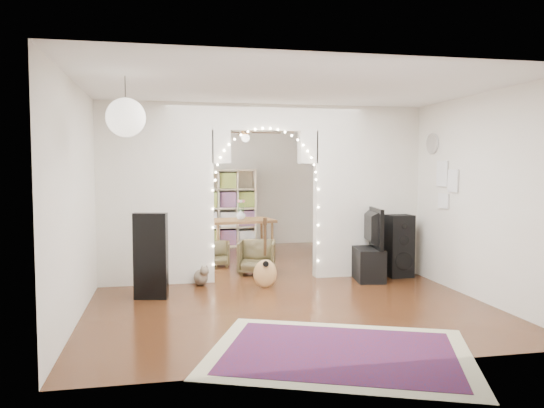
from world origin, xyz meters
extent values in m
plane|color=black|center=(0.00, 0.00, 0.00)|extent=(7.50, 7.50, 0.00)
cube|color=white|center=(0.00, 0.00, 2.70)|extent=(5.00, 7.50, 0.02)
cube|color=silver|center=(0.00, 3.75, 1.35)|extent=(5.00, 0.02, 2.70)
cube|color=silver|center=(0.00, -3.75, 1.35)|extent=(5.00, 0.02, 2.70)
cube|color=silver|center=(-2.50, 0.00, 1.35)|extent=(0.02, 7.50, 2.70)
cube|color=silver|center=(2.50, 0.00, 1.35)|extent=(0.02, 7.50, 2.70)
cube|color=silver|center=(-1.65, 0.00, 1.35)|extent=(1.70, 0.20, 2.70)
cube|color=silver|center=(1.65, 0.00, 1.35)|extent=(1.70, 0.20, 2.70)
cube|color=silver|center=(0.00, 0.00, 2.50)|extent=(1.60, 0.20, 0.40)
cube|color=white|center=(-2.47, 1.80, 1.50)|extent=(0.04, 1.20, 1.40)
cylinder|color=white|center=(2.48, -0.60, 2.10)|extent=(0.03, 0.31, 0.31)
sphere|color=white|center=(-1.90, -2.40, 2.25)|extent=(0.40, 0.40, 0.40)
cube|color=maroon|center=(0.07, -3.40, 0.01)|extent=(2.92, 2.59, 0.02)
cube|color=black|center=(-1.71, -0.94, 0.57)|extent=(0.46, 0.24, 1.14)
ellipsoid|color=tan|center=(-0.12, -0.61, 0.36)|extent=(0.36, 0.24, 0.41)
cube|color=black|center=(-0.12, -0.61, 0.71)|extent=(0.05, 0.04, 0.47)
cube|color=black|center=(-0.12, -0.61, 0.96)|extent=(0.06, 0.04, 0.10)
ellipsoid|color=brown|center=(-1.02, -0.25, 0.12)|extent=(0.31, 0.38, 0.23)
sphere|color=brown|center=(-0.97, -0.38, 0.23)|extent=(0.17, 0.17, 0.14)
cone|color=brown|center=(-1.00, -0.38, 0.30)|extent=(0.04, 0.04, 0.05)
cone|color=brown|center=(-0.94, -0.38, 0.30)|extent=(0.04, 0.04, 0.05)
cylinder|color=brown|center=(-1.07, -0.08, 0.04)|extent=(0.11, 0.22, 0.07)
cube|color=black|center=(2.12, -0.25, 0.49)|extent=(0.40, 0.34, 0.99)
cylinder|color=black|center=(2.13, -0.42, 0.27)|extent=(0.29, 0.03, 0.29)
cylinder|color=black|center=(2.13, -0.42, 0.60)|extent=(0.15, 0.03, 0.15)
cylinder|color=black|center=(2.13, -0.42, 0.82)|extent=(0.09, 0.02, 0.09)
cube|color=black|center=(1.57, -0.25, 0.25)|extent=(0.54, 1.05, 0.50)
imported|color=black|center=(1.57, -0.25, 0.81)|extent=(0.29, 1.08, 0.62)
cube|color=#C5B18F|center=(-0.39, 3.50, 0.85)|extent=(1.69, 0.57, 1.69)
cube|color=brown|center=(-0.12, 1.88, 0.73)|extent=(1.30, 0.95, 0.05)
cylinder|color=brown|center=(-0.59, 1.50, 0.35)|extent=(0.05, 0.05, 0.70)
cylinder|color=brown|center=(0.44, 1.64, 0.35)|extent=(0.05, 0.05, 0.70)
cylinder|color=brown|center=(-0.67, 2.13, 0.35)|extent=(0.05, 0.05, 0.70)
cylinder|color=brown|center=(0.36, 2.27, 0.35)|extent=(0.05, 0.05, 0.70)
imported|color=white|center=(-0.12, 1.88, 0.85)|extent=(0.21, 0.21, 0.19)
imported|color=#4A3F25|center=(-0.64, 1.21, 0.22)|extent=(0.51, 0.52, 0.43)
imported|color=#4A3F25|center=(-0.06, 0.41, 0.27)|extent=(0.72, 0.73, 0.55)
camera|label=1|loc=(-1.52, -8.04, 1.75)|focal=35.00mm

